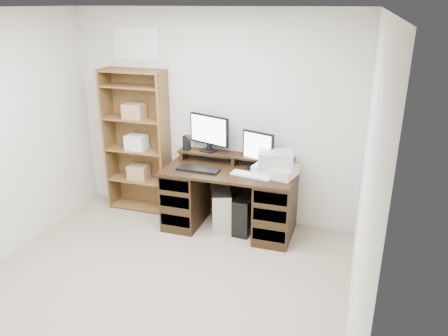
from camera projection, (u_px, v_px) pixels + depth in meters
The scene contains 14 objects.
room at pixel (130, 177), 3.43m from camera, with size 3.54×4.04×2.54m.
desk at pixel (230, 199), 5.10m from camera, with size 1.50×0.70×0.75m.
riser_shelf at pixel (235, 156), 5.12m from camera, with size 1.40×0.22×0.12m.
monitor_wide at pixel (209, 131), 5.15m from camera, with size 0.53×0.22×0.44m.
monitor_small at pixel (258, 149), 4.94m from camera, with size 0.39×0.20×0.43m.
speaker at pixel (187, 143), 5.24m from camera, with size 0.07×0.07×0.18m, color black.
keyboard_black at pixel (198, 169), 4.95m from camera, with size 0.49×0.16×0.03m, color black.
keyboard_white at pixel (251, 175), 4.79m from camera, with size 0.46×0.14×0.02m, color white.
mouse at pixel (280, 179), 4.68m from camera, with size 0.08×0.05×0.03m, color white.
printer at pixel (275, 170), 4.82m from camera, with size 0.44×0.33×0.11m, color beige.
basket at pixel (276, 158), 4.77m from camera, with size 0.37×0.27×0.16m, color #A7ADB2.
tower_silver at pixel (221, 208), 5.20m from camera, with size 0.22×0.49×0.49m, color #AFB2B6.
tower_black at pixel (246, 213), 5.12m from camera, with size 0.23×0.46×0.45m.
bookshelf at pixel (138, 140), 5.47m from camera, with size 0.80×0.30×1.80m.
Camera 1 is at (1.68, -2.79, 2.54)m, focal length 35.00 mm.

